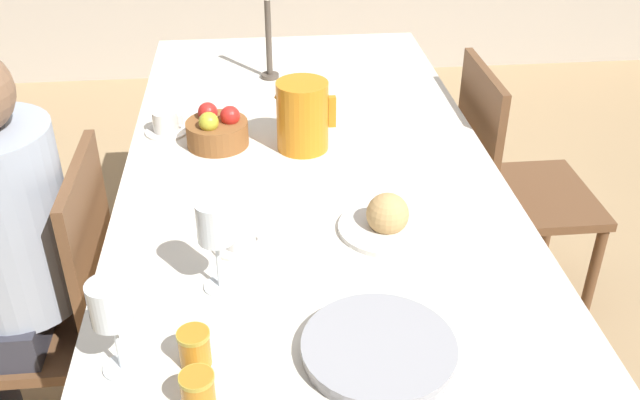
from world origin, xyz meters
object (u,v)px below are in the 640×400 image
(jam_jar_red, at_px, (198,390))
(wine_glass_water, at_px, (215,226))
(teacup_near_person, at_px, (239,235))
(bread_plate, at_px, (387,219))
(teacup_across, at_px, (166,124))
(wine_glass_juice, at_px, (111,309))
(serving_tray, at_px, (379,349))
(candlestick_tall, at_px, (269,43))
(jam_jar_amber, at_px, (195,347))
(chair_opposite, at_px, (509,186))
(red_pitcher, at_px, (302,116))
(fruit_bowl, at_px, (217,130))
(chair_person_side, at_px, (53,309))

(jam_jar_red, bearing_deg, wine_glass_water, 84.86)
(teacup_near_person, relative_size, bread_plate, 0.55)
(wine_glass_water, bearing_deg, teacup_across, 102.95)
(wine_glass_juice, relative_size, teacup_across, 1.54)
(wine_glass_juice, bearing_deg, serving_tray, -1.76)
(bread_plate, relative_size, candlestick_tall, 0.71)
(teacup_near_person, bearing_deg, jam_jar_amber, -102.49)
(chair_opposite, height_order, wine_glass_water, wine_glass_water)
(red_pitcher, xyz_separation_m, fruit_bowl, (-0.23, 0.04, -0.05))
(chair_opposite, bearing_deg, fruit_bowl, -81.06)
(chair_person_side, distance_m, jam_jar_amber, 0.73)
(red_pitcher, relative_size, jam_jar_red, 2.68)
(bread_plate, bearing_deg, wine_glass_water, -155.41)
(wine_glass_juice, height_order, serving_tray, wine_glass_juice)
(chair_person_side, bearing_deg, chair_opposite, -70.30)
(jam_jar_red, bearing_deg, bread_plate, 50.40)
(chair_opposite, xyz_separation_m, candlestick_tall, (-0.76, 0.33, 0.40))
(teacup_across, bearing_deg, wine_glass_juice, -90.05)
(serving_tray, bearing_deg, jam_jar_red, -164.21)
(chair_opposite, relative_size, serving_tray, 3.11)
(teacup_across, relative_size, candlestick_tall, 0.39)
(chair_opposite, distance_m, jam_jar_amber, 1.41)
(wine_glass_water, bearing_deg, chair_person_side, 146.42)
(chair_person_side, relative_size, jam_jar_amber, 12.13)
(red_pitcher, relative_size, serving_tray, 0.69)
(teacup_across, bearing_deg, fruit_bowl, -30.90)
(serving_tray, bearing_deg, candlestick_tall, 96.02)
(chair_person_side, relative_size, red_pitcher, 4.52)
(wine_glass_water, xyz_separation_m, teacup_near_person, (0.04, 0.14, -0.12))
(fruit_bowl, bearing_deg, chair_opposite, 8.94)
(chair_person_side, relative_size, wine_glass_juice, 4.63)
(chair_person_side, bearing_deg, bread_plate, -98.82)
(serving_tray, distance_m, jam_jar_red, 0.33)
(jam_jar_amber, height_order, fruit_bowl, fruit_bowl)
(candlestick_tall, bearing_deg, fruit_bowl, -109.03)
(chair_opposite, xyz_separation_m, serving_tray, (-0.62, -1.01, 0.29))
(jam_jar_red, bearing_deg, candlestick_tall, 83.07)
(serving_tray, xyz_separation_m, candlestick_tall, (-0.14, 1.34, 0.11))
(chair_opposite, distance_m, teacup_near_person, 1.12)
(chair_opposite, bearing_deg, jam_jar_red, -40.32)
(teacup_across, relative_size, serving_tray, 0.44)
(red_pitcher, bearing_deg, chair_person_side, -155.96)
(teacup_near_person, bearing_deg, red_pitcher, 68.82)
(serving_tray, bearing_deg, wine_glass_juice, 178.24)
(jam_jar_red, bearing_deg, chair_person_side, 124.51)
(bread_plate, bearing_deg, serving_tray, -102.37)
(bread_plate, bearing_deg, teacup_near_person, -174.94)
(serving_tray, height_order, candlestick_tall, candlestick_tall)
(chair_person_side, bearing_deg, teacup_near_person, -107.83)
(jam_jar_amber, distance_m, candlestick_tall, 1.34)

